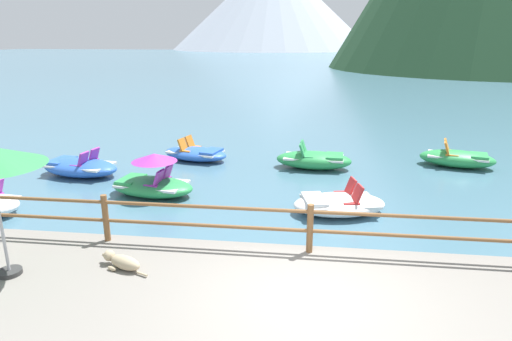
{
  "coord_description": "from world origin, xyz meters",
  "views": [
    {
      "loc": [
        -0.06,
        -6.04,
        4.28
      ],
      "look_at": [
        -1.44,
        5.0,
        0.9
      ],
      "focal_mm": 31.14,
      "sensor_mm": 36.0,
      "label": 1
    }
  ],
  "objects_px": {
    "pedal_boat_2": "(152,181)",
    "pedal_boat_4": "(457,158)",
    "pedal_boat_5": "(80,167)",
    "pedal_boat_0": "(339,204)",
    "dog_resting": "(122,262)",
    "pedal_boat_6": "(196,153)",
    "pedal_boat_1": "(314,160)"
  },
  "relations": [
    {
      "from": "pedal_boat_2",
      "to": "pedal_boat_4",
      "type": "xyz_separation_m",
      "value": [
        9.32,
        4.02,
        -0.1
      ]
    },
    {
      "from": "pedal_boat_5",
      "to": "pedal_boat_6",
      "type": "relative_size",
      "value": 1.04
    },
    {
      "from": "pedal_boat_0",
      "to": "pedal_boat_5",
      "type": "relative_size",
      "value": 0.94
    },
    {
      "from": "pedal_boat_1",
      "to": "pedal_boat_5",
      "type": "bearing_deg",
      "value": -166.9
    },
    {
      "from": "dog_resting",
      "to": "pedal_boat_2",
      "type": "relative_size",
      "value": 0.4
    },
    {
      "from": "pedal_boat_0",
      "to": "pedal_boat_5",
      "type": "xyz_separation_m",
      "value": [
        -8.03,
        2.16,
        0.04
      ]
    },
    {
      "from": "dog_resting",
      "to": "pedal_boat_2",
      "type": "distance_m",
      "value": 4.85
    },
    {
      "from": "dog_resting",
      "to": "pedal_boat_6",
      "type": "xyz_separation_m",
      "value": [
        -0.89,
        8.44,
        -0.28
      ]
    },
    {
      "from": "pedal_boat_4",
      "to": "pedal_boat_6",
      "type": "height_order",
      "value": "pedal_boat_4"
    },
    {
      "from": "dog_resting",
      "to": "pedal_boat_4",
      "type": "height_order",
      "value": "pedal_boat_4"
    },
    {
      "from": "pedal_boat_5",
      "to": "pedal_boat_6",
      "type": "distance_m",
      "value": 3.92
    },
    {
      "from": "pedal_boat_0",
      "to": "pedal_boat_1",
      "type": "xyz_separation_m",
      "value": [
        -0.62,
        3.89,
        0.06
      ]
    },
    {
      "from": "pedal_boat_1",
      "to": "pedal_boat_5",
      "type": "height_order",
      "value": "pedal_boat_1"
    },
    {
      "from": "pedal_boat_1",
      "to": "pedal_boat_2",
      "type": "bearing_deg",
      "value": -144.46
    },
    {
      "from": "pedal_boat_0",
      "to": "pedal_boat_6",
      "type": "height_order",
      "value": "pedal_boat_0"
    },
    {
      "from": "pedal_boat_2",
      "to": "pedal_boat_4",
      "type": "relative_size",
      "value": 0.97
    },
    {
      "from": "dog_resting",
      "to": "pedal_boat_0",
      "type": "distance_m",
      "value": 5.63
    },
    {
      "from": "dog_resting",
      "to": "pedal_boat_6",
      "type": "height_order",
      "value": "pedal_boat_6"
    },
    {
      "from": "pedal_boat_5",
      "to": "pedal_boat_1",
      "type": "bearing_deg",
      "value": 13.1
    },
    {
      "from": "pedal_boat_0",
      "to": "pedal_boat_6",
      "type": "xyz_separation_m",
      "value": [
        -4.83,
        4.43,
        -0.0
      ]
    },
    {
      "from": "pedal_boat_0",
      "to": "pedal_boat_4",
      "type": "bearing_deg",
      "value": 48.06
    },
    {
      "from": "pedal_boat_4",
      "to": "pedal_boat_5",
      "type": "height_order",
      "value": "pedal_boat_4"
    },
    {
      "from": "dog_resting",
      "to": "pedal_boat_0",
      "type": "xyz_separation_m",
      "value": [
        3.94,
        4.01,
        -0.28
      ]
    },
    {
      "from": "dog_resting",
      "to": "pedal_boat_4",
      "type": "bearing_deg",
      "value": 46.87
    },
    {
      "from": "pedal_boat_1",
      "to": "pedal_boat_4",
      "type": "relative_size",
      "value": 0.98
    },
    {
      "from": "pedal_boat_5",
      "to": "pedal_boat_6",
      "type": "bearing_deg",
      "value": 35.25
    },
    {
      "from": "pedal_boat_4",
      "to": "pedal_boat_1",
      "type": "bearing_deg",
      "value": -170.45
    },
    {
      "from": "pedal_boat_1",
      "to": "pedal_boat_4",
      "type": "xyz_separation_m",
      "value": [
        4.84,
        0.81,
        -0.01
      ]
    },
    {
      "from": "pedal_boat_4",
      "to": "pedal_boat_6",
      "type": "xyz_separation_m",
      "value": [
        -9.06,
        -0.28,
        -0.05
      ]
    },
    {
      "from": "pedal_boat_1",
      "to": "pedal_boat_4",
      "type": "distance_m",
      "value": 4.91
    },
    {
      "from": "pedal_boat_0",
      "to": "dog_resting",
      "type": "bearing_deg",
      "value": -134.47
    },
    {
      "from": "pedal_boat_5",
      "to": "pedal_boat_6",
      "type": "xyz_separation_m",
      "value": [
        3.2,
        2.26,
        -0.04
      ]
    }
  ]
}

